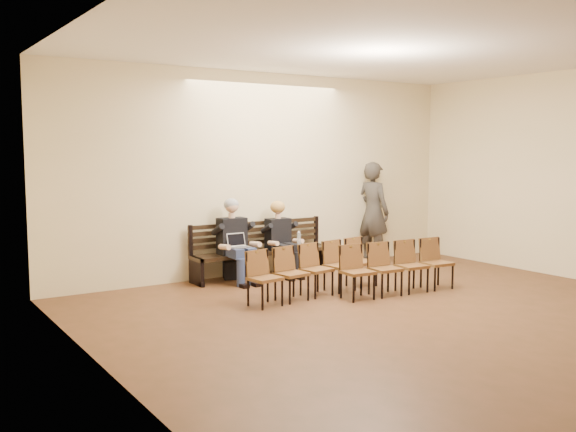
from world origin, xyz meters
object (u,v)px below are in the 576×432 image
seated_man (235,241)px  water_bottle (299,245)px  bench (263,263)px  chair_row_back (399,268)px  chair_row_front (317,270)px  laptop (240,249)px  passerby (373,204)px  bag (236,270)px  seated_woman (281,242)px

seated_man → water_bottle: 1.12m
bench → chair_row_back: size_ratio=1.35×
bench → chair_row_front: chair_row_front is taller
seated_man → laptop: seated_man is taller
seated_man → laptop: size_ratio=4.21×
laptop → passerby: size_ratio=0.15×
seated_man → laptop: bearing=-92.8°
passerby → chair_row_back: 2.87m
chair_row_back → chair_row_front: bearing=157.2°
bag → chair_row_front: 1.83m
seated_woman → water_bottle: seated_woman is taller
laptop → chair_row_back: chair_row_back is taller
bench → passerby: (2.54, 0.10, 0.89)m
water_bottle → bag: (-0.93, 0.52, -0.41)m
seated_woman → chair_row_front: bearing=-103.1°
bag → chair_row_back: 2.80m
bag → chair_row_front: size_ratio=0.17×
passerby → chair_row_front: passerby is taller
chair_row_back → bench: bearing=119.2°
bench → bag: 0.50m
laptop → bench: bearing=40.1°
bench → seated_woman: bearing=-22.9°
bag → seated_woman: bearing=-16.0°
bag → passerby: 3.17m
laptop → passerby: passerby is taller
seated_man → seated_woman: bearing=0.0°
water_bottle → passerby: size_ratio=0.10×
water_bottle → chair_row_front: bearing=-112.9°
water_bottle → bench: bearing=137.0°
bench → chair_row_back: chair_row_back is taller
laptop → water_bottle: 1.08m
water_bottle → passerby: bearing=14.0°
bench → seated_woman: 0.48m
water_bottle → bag: size_ratio=0.54×
passerby → laptop: bearing=86.9°
chair_row_front → seated_man: bearing=101.3°
bench → water_bottle: bearing=-43.0°
seated_man → passerby: bearing=4.0°
seated_man → chair_row_back: 2.71m
laptop → seated_woman: bearing=25.5°
seated_man → seated_woman: (0.90, 0.00, -0.09)m
seated_woman → laptop: bearing=-167.8°
water_bottle → passerby: 2.22m
bench → passerby: 2.69m
laptop → chair_row_front: size_ratio=0.14×
bench → seated_woman: size_ratio=2.20×
bench → passerby: bearing=2.3°
laptop → water_bottle: size_ratio=1.45×
water_bottle → chair_row_front: chair_row_front is taller
chair_row_back → seated_woman: bearing=113.9°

